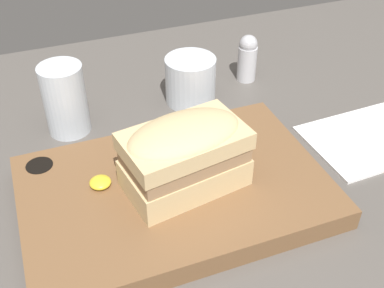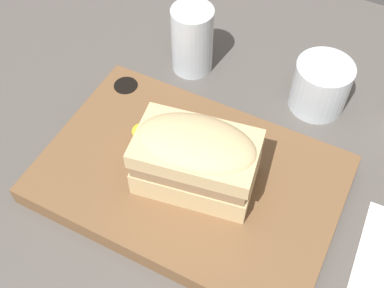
{
  "view_description": "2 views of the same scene",
  "coord_description": "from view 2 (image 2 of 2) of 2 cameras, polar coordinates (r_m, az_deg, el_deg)",
  "views": [
    {
      "loc": [
        -19.88,
        -40.1,
        43.51
      ],
      "look_at": [
        -4.21,
        1.03,
        9.15
      ],
      "focal_mm": 45.0,
      "sensor_mm": 36.0,
      "label": 1
    },
    {
      "loc": [
        7.95,
        -28.52,
        53.47
      ],
      "look_at": [
        -7.24,
        1.36,
        8.78
      ],
      "focal_mm": 45.0,
      "sensor_mm": 36.0,
      "label": 2
    }
  ],
  "objects": [
    {
      "name": "dining_table",
      "position": [
        0.6,
        5.61,
        -7.88
      ],
      "size": [
        155.26,
        94.26,
        2.0
      ],
      "color": "#56514C",
      "rests_on": "ground"
    },
    {
      "name": "sandwich",
      "position": [
        0.54,
        0.48,
        -1.59
      ],
      "size": [
        14.8,
        10.2,
        8.87
      ],
      "rotation": [
        0.0,
        0.0,
        0.17
      ],
      "color": "#DBBC84",
      "rests_on": "serving_board"
    },
    {
      "name": "wine_glass",
      "position": [
        0.69,
        14.92,
        6.43
      ],
      "size": [
        7.82,
        7.82,
        7.28
      ],
      "color": "silver",
      "rests_on": "dining_table"
    },
    {
      "name": "serving_board",
      "position": [
        0.6,
        -0.14,
        -3.85
      ],
      "size": [
        35.89,
        23.77,
        2.87
      ],
      "color": "brown",
      "rests_on": "dining_table"
    },
    {
      "name": "mustard_dollop",
      "position": [
        0.62,
        -5.98,
        1.56
      ],
      "size": [
        2.56,
        2.56,
        1.02
      ],
      "color": "yellow",
      "rests_on": "serving_board"
    },
    {
      "name": "water_glass",
      "position": [
        0.71,
        0.03,
        11.84
      ],
      "size": [
        6.08,
        6.08,
        10.29
      ],
      "color": "silver",
      "rests_on": "dining_table"
    }
  ]
}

